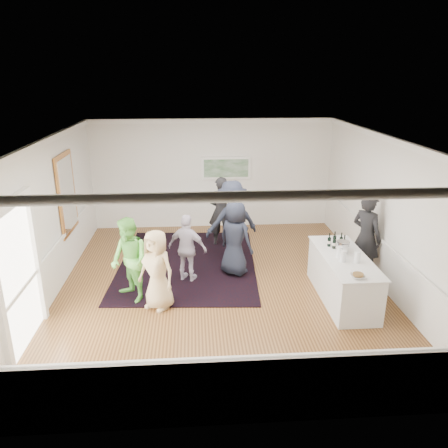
{
  "coord_description": "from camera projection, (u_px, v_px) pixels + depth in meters",
  "views": [
    {
      "loc": [
        -0.54,
        -8.58,
        4.43
      ],
      "look_at": [
        0.08,
        0.2,
        1.36
      ],
      "focal_mm": 35.0,
      "sensor_mm": 36.0,
      "label": 1
    }
  ],
  "objects": [
    {
      "name": "wall_front",
      "position": [
        242.0,
        319.0,
        5.28
      ],
      "size": [
        7.0,
        0.02,
        3.2
      ],
      "primitive_type": "cube",
      "color": "white",
      "rests_on": "floor"
    },
    {
      "name": "wall_right",
      "position": [
        385.0,
        213.0,
        9.28
      ],
      "size": [
        0.02,
        8.0,
        3.2
      ],
      "primitive_type": "cube",
      "color": "white",
      "rests_on": "floor"
    },
    {
      "name": "wainscoting",
      "position": [
        221.0,
        265.0,
        9.41
      ],
      "size": [
        7.0,
        8.0,
        1.0
      ],
      "primitive_type": null,
      "color": "white",
      "rests_on": "floor"
    },
    {
      "name": "nut_bowl",
      "position": [
        358.0,
        276.0,
        7.8
      ],
      "size": [
        0.27,
        0.27,
        0.08
      ],
      "color": "white",
      "rests_on": "serving_table"
    },
    {
      "name": "juice_pitchers",
      "position": [
        347.0,
        255.0,
        8.49
      ],
      "size": [
        0.38,
        0.38,
        0.24
      ],
      "color": "#6ABD43",
      "rests_on": "serving_table"
    },
    {
      "name": "doorway",
      "position": [
        17.0,
        268.0,
        7.09
      ],
      "size": [
        0.1,
        1.78,
        2.56
      ],
      "color": "white",
      "rests_on": "wall_left"
    },
    {
      "name": "guest_dark_a",
      "position": [
        232.0,
        221.0,
        10.62
      ],
      "size": [
        1.44,
        1.04,
        2.0
      ],
      "primitive_type": "imported",
      "rotation": [
        0.0,
        0.0,
        3.4
      ],
      "color": "#1D2130",
      "rests_on": "floor"
    },
    {
      "name": "ceiling",
      "position": [
        221.0,
        139.0,
        8.52
      ],
      "size": [
        7.0,
        8.0,
        0.02
      ],
      "primitive_type": "cube",
      "color": "white",
      "rests_on": "wall_back"
    },
    {
      "name": "guest_lilac",
      "position": [
        188.0,
        248.0,
        9.58
      ],
      "size": [
        0.98,
        0.7,
        1.54
      ],
      "primitive_type": "imported",
      "rotation": [
        0.0,
        0.0,
        2.73
      ],
      "color": "silver",
      "rests_on": "floor"
    },
    {
      "name": "wall_left",
      "position": [
        48.0,
        220.0,
        8.82
      ],
      "size": [
        0.02,
        8.0,
        3.2
      ],
      "primitive_type": "cube",
      "color": "white",
      "rests_on": "floor"
    },
    {
      "name": "guest_navy",
      "position": [
        235.0,
        238.0,
        9.88
      ],
      "size": [
        1.0,
        0.97,
        1.74
      ],
      "primitive_type": "imported",
      "rotation": [
        0.0,
        0.0,
        2.43
      ],
      "color": "#1D2130",
      "rests_on": "floor"
    },
    {
      "name": "guest_dark_b",
      "position": [
        221.0,
        211.0,
        11.56
      ],
      "size": [
        0.72,
        0.5,
        1.88
      ],
      "primitive_type": "imported",
      "rotation": [
        0.0,
        0.0,
        3.06
      ],
      "color": "black",
      "rests_on": "floor"
    },
    {
      "name": "guest_tan",
      "position": [
        157.0,
        270.0,
        8.44
      ],
      "size": [
        0.94,
        0.87,
        1.62
      ],
      "primitive_type": "imported",
      "rotation": [
        0.0,
        0.0,
        -0.61
      ],
      "color": "#CFB381",
      "rests_on": "floor"
    },
    {
      "name": "area_rug",
      "position": [
        188.0,
        263.0,
        10.67
      ],
      "size": [
        3.5,
        4.45,
        0.02
      ],
      "primitive_type": "cube",
      "rotation": [
        0.0,
        0.0,
        -0.06
      ],
      "color": "black",
      "rests_on": "floor"
    },
    {
      "name": "wine_bottles",
      "position": [
        337.0,
        240.0,
        9.14
      ],
      "size": [
        0.35,
        0.29,
        0.31
      ],
      "color": "black",
      "rests_on": "serving_table"
    },
    {
      "name": "ice_bucket",
      "position": [
        343.0,
        247.0,
        8.86
      ],
      "size": [
        0.26,
        0.26,
        0.25
      ],
      "primitive_type": "cylinder",
      "color": "silver",
      "rests_on": "serving_table"
    },
    {
      "name": "serving_table",
      "position": [
        343.0,
        277.0,
        8.88
      ],
      "size": [
        0.89,
        2.34,
        0.95
      ],
      "color": "silver",
      "rests_on": "floor"
    },
    {
      "name": "wall_back",
      "position": [
        212.0,
        174.0,
        12.81
      ],
      "size": [
        7.0,
        0.02,
        3.2
      ],
      "primitive_type": "cube",
      "color": "white",
      "rests_on": "floor"
    },
    {
      "name": "guest_green",
      "position": [
        129.0,
        260.0,
        8.72
      ],
      "size": [
        1.04,
        1.07,
        1.74
      ],
      "primitive_type": "imported",
      "rotation": [
        0.0,
        0.0,
        -0.93
      ],
      "color": "#67C44E",
      "rests_on": "floor"
    },
    {
      "name": "bartender",
      "position": [
        366.0,
        238.0,
        9.57
      ],
      "size": [
        0.79,
        0.87,
        2.0
      ],
      "primitive_type": "imported",
      "rotation": [
        0.0,
        0.0,
        2.13
      ],
      "color": "black",
      "rests_on": "floor"
    },
    {
      "name": "floor",
      "position": [
        221.0,
        286.0,
        9.57
      ],
      "size": [
        8.0,
        8.0,
        0.0
      ],
      "primitive_type": "plane",
      "color": "#8F5E2E",
      "rests_on": "ground"
    },
    {
      "name": "mirror",
      "position": [
        67.0,
        194.0,
        9.98
      ],
      "size": [
        0.05,
        1.25,
        1.85
      ],
      "color": "#C07A38",
      "rests_on": "wall_left"
    },
    {
      "name": "landscape_painting",
      "position": [
        226.0,
        168.0,
        12.73
      ],
      "size": [
        1.44,
        0.06,
        0.66
      ],
      "color": "white",
      "rests_on": "wall_back"
    }
  ]
}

